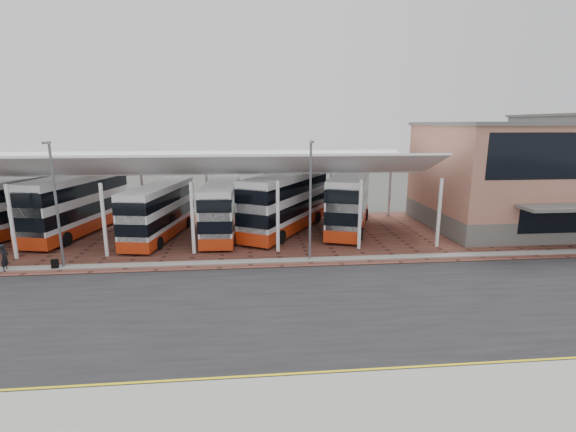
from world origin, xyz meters
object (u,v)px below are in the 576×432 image
object	(u,v)px
terminal	(533,175)
bus_5	(349,201)
bus_0	(16,207)
bus_1	(77,205)
bus_3	(222,209)
bus_2	(160,211)
bus_4	(286,203)
pedestrian	(4,257)

from	to	relation	value
terminal	bus_5	distance (m)	16.44
bus_0	bus_1	size ratio (longest dim) A/B	0.95
terminal	bus_3	xyz separation A→B (m)	(-27.25, -0.32, -2.42)
bus_2	bus_4	distance (m)	10.42
terminal	pedestrian	bearing A→B (deg)	-168.89
bus_0	pedestrian	bearing A→B (deg)	-47.62
bus_4	bus_1	bearing A→B (deg)	-152.80
bus_3	bus_2	bearing A→B (deg)	-173.39
bus_0	bus_3	xyz separation A→B (m)	(16.96, -1.62, -0.15)
terminal	pedestrian	world-z (taller)	terminal
bus_5	bus_4	bearing A→B (deg)	-156.42
bus_1	bus_0	bearing A→B (deg)	-166.98
bus_0	pedestrian	size ratio (longest dim) A/B	6.68
bus_0	bus_3	distance (m)	17.04
bus_1	pedestrian	world-z (taller)	bus_1
bus_0	bus_3	size ratio (longest dim) A/B	1.08
terminal	bus_4	xyz separation A→B (m)	(-21.85, 0.36, -2.14)
terminal	bus_0	world-z (taller)	terminal
pedestrian	bus_2	bearing A→B (deg)	-52.04
bus_5	pedestrian	distance (m)	25.65
bus_5	bus_2	bearing A→B (deg)	-155.52
bus_2	bus_3	distance (m)	4.98
bus_1	bus_4	world-z (taller)	bus_4
bus_2	bus_5	world-z (taller)	bus_5
pedestrian	bus_1	bearing A→B (deg)	-9.89
bus_1	pedestrian	distance (m)	9.48
pedestrian	terminal	bearing A→B (deg)	-82.60
bus_3	bus_5	world-z (taller)	bus_5
bus_1	bus_2	xyz separation A→B (m)	(7.13, -2.06, -0.30)
bus_0	bus_5	bearing A→B (deg)	18.59
bus_2	bus_3	world-z (taller)	bus_3
terminal	bus_3	distance (m)	27.36
pedestrian	bus_5	bearing A→B (deg)	-73.82
bus_3	bus_5	distance (m)	11.03
bus_0	bus_1	world-z (taller)	bus_1
terminal	bus_2	size ratio (longest dim) A/B	1.72
bus_3	pedestrian	xyz separation A→B (m)	(-13.10, -7.61, -1.31)
terminal	bus_2	bearing A→B (deg)	-178.78
bus_0	bus_2	xyz separation A→B (m)	(12.00, -1.99, -0.19)
pedestrian	bus_3	bearing A→B (deg)	-63.56
bus_0	pedestrian	xyz separation A→B (m)	(3.86, -9.23, -1.46)
terminal	bus_0	bearing A→B (deg)	178.31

